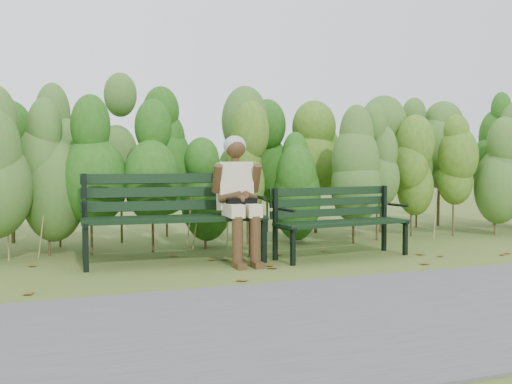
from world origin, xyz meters
name	(u,v)px	position (x,y,z in m)	size (l,w,h in m)	color
ground	(268,265)	(0.00, 0.00, 0.00)	(80.00, 80.00, 0.00)	#3E5D20
footpath	(384,315)	(0.00, -2.20, 0.01)	(60.00, 2.50, 0.01)	#474749
hedge_band	(216,148)	(0.00, 1.86, 1.26)	(11.04, 1.67, 2.42)	#47381E
leaf_litter	(257,268)	(-0.19, -0.17, 0.00)	(5.75, 2.27, 0.01)	brown
bench_left	(173,210)	(-0.88, 0.53, 0.57)	(1.96, 0.75, 0.96)	black
bench_right	(338,216)	(0.95, 0.23, 0.47)	(1.63, 0.69, 0.79)	black
seated_woman	(238,190)	(-0.23, 0.29, 0.78)	(0.54, 0.80, 1.37)	beige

